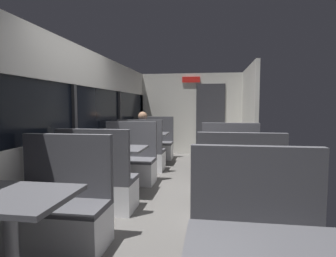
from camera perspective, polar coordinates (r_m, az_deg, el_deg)
The scene contains 16 objects.
ground_plane at distance 4.21m, azimuth 0.43°, elevation -14.82°, with size 3.30×9.20×0.02m, color #514F4C.
carriage_window_panel_left at distance 4.42m, azimuth -18.52°, elevation 0.73°, with size 0.09×8.48×2.30m.
carriage_end_bulkhead at distance 8.14m, azimuth 5.06°, elevation 2.83°, with size 2.90×0.11×2.30m.
carriage_aisle_panel_right at distance 6.99m, azimuth 15.91°, elevation 2.48°, with size 0.08×2.40×2.30m, color beige.
dining_table_near_window at distance 2.46m, azimuth -29.21°, elevation -13.74°, with size 0.90×0.70×0.74m.
bench_near_window_facing_entry at distance 3.11m, azimuth -20.77°, elevation -15.64°, with size 0.95×0.50×1.10m.
dining_table_mid_window at distance 4.51m, azimuth -10.43°, elevation -5.04°, with size 0.90×0.70×0.74m.
bench_mid_window_facing_end at distance 3.94m, azimuth -13.75°, elevation -11.16°, with size 0.95×0.50×1.10m.
bench_mid_window_facing_entry at distance 5.22m, azimuth -7.86°, elevation -7.16°, with size 0.95×0.50×1.10m.
dining_table_far_window at distance 6.76m, azimuth -3.90°, elevation -1.76°, with size 0.90×0.70×0.74m.
bench_far_window_facing_end at distance 6.13m, azimuth -5.30°, elevation -5.36°, with size 0.95×0.50×1.10m.
bench_far_window_facing_entry at distance 7.48m, azimuth -2.72°, elevation -3.54°, with size 0.95×0.50×1.10m.
dining_table_rear_aisle at distance 4.08m, azimuth 13.19°, elevation -6.10°, with size 0.90×0.70×0.74m.
bench_rear_aisle_facing_end at distance 3.48m, azimuth 14.03°, elevation -13.28°, with size 0.95×0.50×1.10m.
bench_rear_aisle_facing_entry at distance 4.83m, azimuth 12.46°, elevation -8.19°, with size 0.95×0.50×1.10m.
seated_passenger at distance 6.17m, azimuth -5.15°, elevation -3.34°, with size 0.47×0.55×1.26m.
Camera 1 is at (0.56, -3.93, 1.39)m, focal length 30.34 mm.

